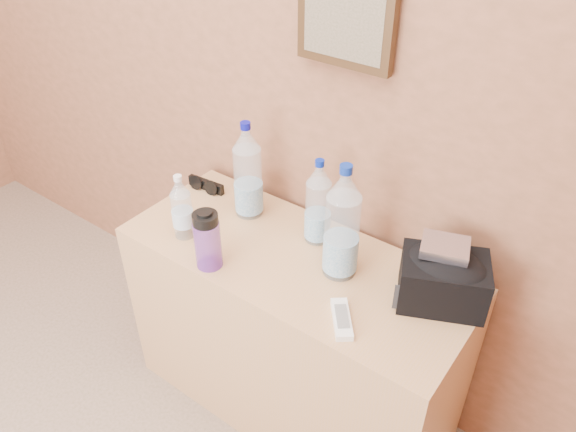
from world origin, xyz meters
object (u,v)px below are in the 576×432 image
object	(u,v)px
pet_large_d	(342,228)
foil_packet	(445,247)
pet_large_b	(248,175)
dresser	(293,335)
pet_small	(182,210)
nalgene_bottle	(207,239)
ac_remote	(342,319)
toiletry_bag	(443,279)
pet_large_c	(318,206)
sunglasses	(206,185)

from	to	relation	value
pet_large_d	foil_packet	world-z (taller)	pet_large_d
pet_large_d	pet_large_b	bearing A→B (deg)	169.77
foil_packet	dresser	bearing A→B (deg)	-165.53
dresser	pet_small	size ratio (longest dim) A/B	4.98
nalgene_bottle	dresser	bearing A→B (deg)	43.58
pet_small	nalgene_bottle	distance (m)	0.18
pet_small	ac_remote	bearing A→B (deg)	-2.20
pet_small	ac_remote	world-z (taller)	pet_small
dresser	pet_large_d	size ratio (longest dim) A/B	3.05
dresser	ac_remote	xyz separation A→B (m)	(0.27, -0.14, 0.37)
toiletry_bag	pet_large_c	bearing A→B (deg)	151.81
pet_large_c	pet_large_d	size ratio (longest dim) A/B	0.79
dresser	pet_large_b	world-z (taller)	pet_large_b
foil_packet	toiletry_bag	bearing A→B (deg)	-39.55
ac_remote	foil_packet	size ratio (longest dim) A/B	1.14
pet_large_d	foil_packet	bearing A→B (deg)	15.87
nalgene_bottle	pet_large_d	bearing A→B (deg)	32.03
dresser	sunglasses	size ratio (longest dim) A/B	7.56
pet_large_b	ac_remote	xyz separation A→B (m)	(0.54, -0.25, -0.14)
dresser	ac_remote	size ratio (longest dim) A/B	7.81
sunglasses	pet_large_b	bearing A→B (deg)	-9.76
dresser	toiletry_bag	bearing A→B (deg)	12.05
pet_large_d	sunglasses	world-z (taller)	pet_large_d
toiletry_bag	foil_packet	distance (m)	0.10
pet_large_b	pet_large_d	size ratio (longest dim) A/B	0.93
pet_small	toiletry_bag	size ratio (longest dim) A/B	0.96
foil_packet	pet_large_c	bearing A→B (deg)	178.25
pet_large_d	sunglasses	distance (m)	0.67
pet_large_d	sunglasses	size ratio (longest dim) A/B	2.48
nalgene_bottle	sunglasses	distance (m)	0.44
pet_large_b	foil_packet	xyz separation A→B (m)	(0.70, 0.00, 0.02)
ac_remote	nalgene_bottle	bearing A→B (deg)	-124.26
pet_large_d	dresser	bearing A→B (deg)	-168.22
toiletry_bag	sunglasses	bearing A→B (deg)	153.64
pet_large_c	ac_remote	size ratio (longest dim) A/B	2.03
sunglasses	foil_packet	distance (m)	0.94
pet_large_d	foil_packet	xyz separation A→B (m)	(0.28, 0.08, 0.01)
pet_small	sunglasses	xyz separation A→B (m)	(-0.13, 0.25, -0.08)
dresser	pet_large_b	xyz separation A→B (m)	(-0.27, 0.11, 0.51)
pet_large_d	foil_packet	size ratio (longest dim) A/B	2.91
pet_large_d	pet_small	size ratio (longest dim) A/B	1.63
nalgene_bottle	sunglasses	world-z (taller)	nalgene_bottle
pet_large_c	foil_packet	bearing A→B (deg)	-1.75
pet_large_b	pet_large_d	bearing A→B (deg)	-10.23
pet_large_c	sunglasses	distance (m)	0.51
pet_large_d	ac_remote	size ratio (longest dim) A/B	2.56
pet_large_d	toiletry_bag	distance (m)	0.32
nalgene_bottle	foil_packet	world-z (taller)	nalgene_bottle
pet_small	foil_packet	size ratio (longest dim) A/B	1.78
toiletry_bag	pet_large_b	bearing A→B (deg)	154.59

